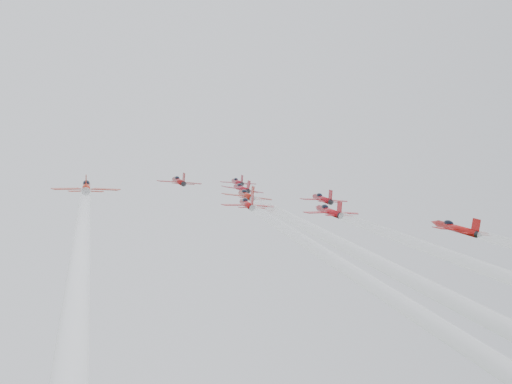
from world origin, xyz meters
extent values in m
cylinder|color=maroon|center=(1.22, 26.82, 171.02)|extent=(0.98, 7.88, 5.94)
cone|color=maroon|center=(1.22, 31.29, 174.16)|extent=(0.98, 2.17, 1.93)
cone|color=black|center=(1.22, 22.73, 168.15)|extent=(0.98, 1.44, 1.42)
ellipsoid|color=black|center=(1.22, 28.25, 172.57)|extent=(0.89, 2.07, 1.79)
cube|color=maroon|center=(-1.19, 26.27, 170.58)|extent=(3.65, 2.35, 1.00)
cube|color=maroon|center=(3.63, 26.27, 170.58)|extent=(3.65, 2.35, 1.00)
cube|color=maroon|center=(1.22, 22.99, 169.64)|extent=(0.11, 2.34, 2.39)
cube|color=maroon|center=(-0.03, 23.46, 168.66)|extent=(1.75, 1.16, 0.57)
cube|color=maroon|center=(2.47, 23.46, 168.66)|extent=(1.75, 1.16, 0.57)
cylinder|color=maroon|center=(-13.53, 11.73, 160.43)|extent=(1.05, 8.41, 6.34)
cone|color=maroon|center=(-13.53, 16.49, 163.77)|extent=(1.05, 2.32, 2.06)
cone|color=black|center=(-13.53, 7.36, 157.36)|extent=(1.05, 1.54, 1.52)
ellipsoid|color=black|center=(-13.53, 13.25, 162.08)|extent=(0.95, 2.21, 1.91)
cube|color=maroon|center=(-16.11, 11.14, 159.96)|extent=(3.90, 2.51, 1.06)
cube|color=maroon|center=(-10.96, 11.14, 159.96)|extent=(3.90, 2.51, 1.06)
cube|color=maroon|center=(-13.53, 7.64, 158.96)|extent=(0.11, 2.50, 2.55)
cube|color=maroon|center=(-14.87, 8.14, 157.91)|extent=(1.87, 1.24, 0.61)
cube|color=maroon|center=(-12.20, 8.14, 157.91)|extent=(1.87, 1.24, 0.61)
cylinder|color=maroon|center=(-0.84, 11.31, 160.13)|extent=(1.03, 8.27, 6.24)
cone|color=maroon|center=(-0.84, 15.99, 163.42)|extent=(1.03, 2.28, 2.03)
cone|color=black|center=(-0.84, 7.01, 157.12)|extent=(1.03, 1.51, 1.49)
ellipsoid|color=black|center=(-0.84, 12.81, 161.76)|extent=(0.94, 2.17, 1.88)
cube|color=maroon|center=(-3.38, 10.72, 159.67)|extent=(3.84, 2.47, 1.05)
cube|color=maroon|center=(1.69, 10.72, 159.67)|extent=(3.84, 2.47, 1.05)
cube|color=maroon|center=(-0.84, 7.28, 158.68)|extent=(0.11, 2.46, 2.51)
cube|color=maroon|center=(-2.16, 7.78, 157.65)|extent=(1.84, 1.22, 0.60)
cube|color=maroon|center=(0.47, 7.78, 157.65)|extent=(1.84, 1.22, 0.60)
cylinder|color=#A10F19|center=(15.09, 8.21, 157.96)|extent=(1.15, 9.20, 6.93)
cone|color=#A10F19|center=(15.09, 13.42, 161.62)|extent=(1.15, 2.54, 2.26)
cone|color=black|center=(15.09, 3.43, 154.60)|extent=(1.15, 1.68, 1.66)
ellipsoid|color=black|center=(15.09, 9.87, 159.76)|extent=(1.04, 2.42, 2.09)
cube|color=#A10F19|center=(12.27, 7.56, 157.44)|extent=(4.26, 2.74, 1.16)
cube|color=#A10F19|center=(17.91, 7.56, 157.44)|extent=(4.26, 2.74, 1.16)
cube|color=#A10F19|center=(15.09, 3.73, 156.35)|extent=(0.13, 2.74, 2.79)
cube|color=#A10F19|center=(13.63, 4.28, 155.20)|extent=(2.05, 1.36, 0.67)
cube|color=#A10F19|center=(16.55, 4.28, 155.20)|extent=(2.05, 1.36, 0.67)
cylinder|color=#A81C10|center=(-2.59, -1.82, 150.92)|extent=(1.08, 8.62, 6.50)
cone|color=#A81C10|center=(-2.59, 3.06, 154.35)|extent=(1.08, 2.38, 2.12)
cone|color=black|center=(-2.59, -6.30, 147.78)|extent=(1.08, 1.58, 1.55)
ellipsoid|color=black|center=(-2.59, -0.26, 152.61)|extent=(0.98, 2.27, 1.96)
cube|color=#A81C10|center=(-5.22, -2.43, 150.43)|extent=(4.00, 2.57, 1.09)
cube|color=#A81C10|center=(0.05, -2.43, 150.43)|extent=(4.00, 2.57, 1.09)
cube|color=#A81C10|center=(-2.59, -6.01, 149.41)|extent=(0.12, 2.56, 2.61)
cube|color=#A81C10|center=(-3.95, -5.50, 148.34)|extent=(1.92, 1.27, 0.63)
cube|color=#A81C10|center=(-1.22, -5.50, 148.34)|extent=(1.92, 1.27, 0.63)
cylinder|color=white|center=(-2.59, -42.63, 122.28)|extent=(1.37, 72.80, 51.67)
cylinder|color=#B12410|center=(-29.70, -16.56, 140.57)|extent=(1.15, 9.21, 6.94)
cone|color=#B12410|center=(-29.70, -11.35, 144.23)|extent=(1.15, 2.54, 2.26)
cone|color=black|center=(-29.70, -21.35, 137.21)|extent=(1.15, 1.69, 1.66)
ellipsoid|color=black|center=(-29.70, -14.90, 142.38)|extent=(1.04, 2.42, 2.09)
cube|color=#B12410|center=(-32.52, -17.22, 140.05)|extent=(4.27, 2.75, 1.17)
cube|color=#B12410|center=(-26.88, -17.22, 140.05)|extent=(4.27, 2.75, 1.17)
cube|color=#B12410|center=(-29.70, -21.04, 138.96)|extent=(0.13, 2.74, 2.79)
cube|color=#B12410|center=(-31.16, -20.49, 137.81)|extent=(2.05, 1.36, 0.67)
cube|color=#B12410|center=(-28.24, -20.49, 137.81)|extent=(2.05, 1.36, 0.67)
cylinder|color=white|center=(-29.70, -60.15, 109.98)|extent=(1.46, 77.75, 55.18)
cylinder|color=#A60F11|center=(-5.26, -15.43, 141.37)|extent=(0.97, 7.76, 5.85)
cone|color=#A60F11|center=(-5.26, -11.04, 144.45)|extent=(0.97, 2.14, 1.91)
cone|color=black|center=(-5.26, -19.47, 138.53)|extent=(0.97, 1.42, 1.40)
ellipsoid|color=black|center=(-5.26, -14.03, 142.89)|extent=(0.88, 2.04, 1.76)
cube|color=#A60F11|center=(-7.64, -15.98, 140.92)|extent=(3.60, 2.32, 0.98)
cube|color=#A60F11|center=(-2.88, -15.98, 140.92)|extent=(3.60, 2.32, 0.98)
cube|color=#A60F11|center=(-5.26, -19.21, 140.00)|extent=(0.11, 2.31, 2.35)
cube|color=#A60F11|center=(-6.49, -18.75, 139.04)|extent=(1.73, 1.15, 0.56)
cube|color=#A60F11|center=(-4.02, -18.75, 139.04)|extent=(1.73, 1.15, 0.56)
cylinder|color=white|center=(-5.26, -52.19, 115.56)|extent=(1.23, 65.58, 46.54)
cylinder|color=#B01019|center=(8.97, -12.97, 143.10)|extent=(1.09, 8.73, 6.58)
cone|color=#B01019|center=(8.97, -8.02, 146.57)|extent=(1.09, 2.41, 2.14)
cone|color=black|center=(8.97, -17.51, 139.91)|extent=(1.09, 1.60, 1.57)
ellipsoid|color=black|center=(8.97, -11.39, 144.81)|extent=(0.99, 2.30, 1.98)
cube|color=#B01019|center=(6.30, -13.59, 142.60)|extent=(4.05, 2.61, 1.11)
cube|color=#B01019|center=(11.64, -13.59, 142.60)|extent=(4.05, 2.61, 1.11)
cube|color=#B01019|center=(8.97, -17.22, 141.57)|extent=(0.12, 2.60, 2.65)
cube|color=#B01019|center=(7.58, -16.70, 140.48)|extent=(1.94, 1.29, 0.63)
cube|color=#B01019|center=(10.36, -16.70, 140.48)|extent=(1.94, 1.29, 0.63)
cylinder|color=white|center=(8.97, -54.32, 114.07)|extent=(1.39, 73.77, 52.35)
cylinder|color=#B01210|center=(28.77, -17.52, 139.90)|extent=(1.17, 9.34, 7.04)
cone|color=#B01210|center=(28.77, -12.23, 143.62)|extent=(1.17, 2.58, 2.29)
cone|color=black|center=(28.77, -22.37, 136.50)|extent=(1.17, 1.71, 1.68)
ellipsoid|color=black|center=(28.77, -15.83, 141.74)|extent=(1.06, 2.46, 2.12)
cube|color=#B01210|center=(25.91, -18.18, 139.37)|extent=(4.33, 2.79, 1.18)
cube|color=#B01210|center=(31.63, -18.18, 139.37)|extent=(4.33, 2.79, 1.18)
cube|color=#B01210|center=(28.77, -22.06, 138.27)|extent=(0.13, 2.78, 2.83)
cube|color=#B01210|center=(27.29, -21.50, 137.10)|extent=(2.08, 1.38, 0.68)
cube|color=#B01210|center=(30.26, -21.50, 137.10)|extent=(2.08, 1.38, 0.68)
camera|label=1|loc=(-24.82, -109.94, 87.44)|focal=50.00mm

